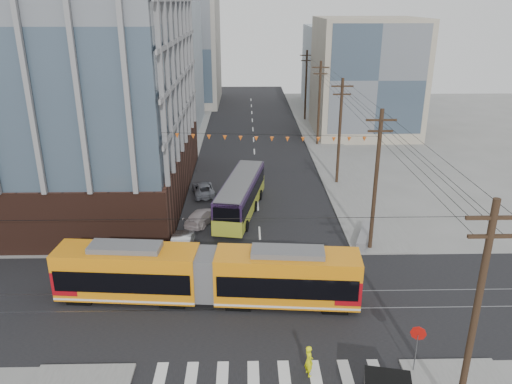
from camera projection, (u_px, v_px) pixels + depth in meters
ground at (267, 340)px, 28.42m from camera, size 160.00×160.00×0.00m
office_building at (10, 46)px, 44.32m from camera, size 30.00×25.00×28.60m
bg_bldg_nw_near at (137, 67)px, 73.39m from camera, size 18.00×16.00×18.00m
bg_bldg_ne_near at (366, 77)px, 70.68m from camera, size 14.00×14.00×16.00m
bg_bldg_nw_far at (175, 48)px, 91.76m from camera, size 16.00×18.00×20.00m
bg_bldg_ne_far at (351, 67)px, 89.74m from camera, size 16.00×16.00×14.00m
utility_pole_near at (475, 320)px, 21.02m from camera, size 0.30×0.30×11.00m
utility_pole_far at (306, 86)px, 78.89m from camera, size 0.30×0.30×11.00m
streetcar at (207, 275)px, 31.54m from camera, size 19.31×4.30×3.69m
city_bus at (241, 195)px, 45.01m from camera, size 4.67×11.92×3.30m
parked_car_silver at (183, 242)px, 38.36m from camera, size 1.56×4.28×1.40m
parked_car_white at (202, 217)px, 43.13m from camera, size 3.15×4.57×1.23m
parked_car_grey at (203, 189)px, 49.46m from camera, size 2.88×4.75×1.23m
pedestrian at (309, 361)px, 25.46m from camera, size 0.60×0.74×1.77m
stop_sign at (416, 351)px, 25.48m from camera, size 1.02×1.02×2.64m
jersey_barrier at (364, 237)px, 39.87m from camera, size 2.44×4.53×0.89m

